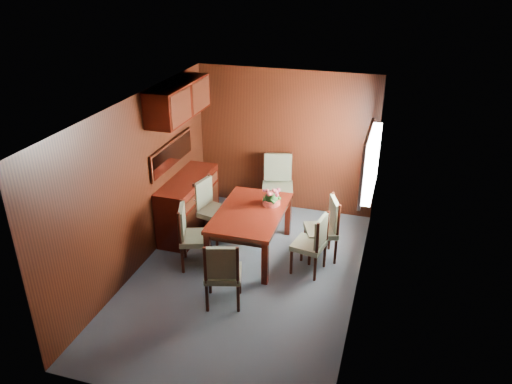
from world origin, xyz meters
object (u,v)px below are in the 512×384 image
(dining_table, at_px, (251,217))
(chair_left_near, at_px, (190,233))
(chair_right_near, at_px, (314,241))
(chair_head, at_px, (223,271))
(flower_centerpiece, at_px, (271,196))
(sideboard, at_px, (188,205))

(dining_table, xyz_separation_m, chair_left_near, (-0.71, -0.55, -0.08))
(dining_table, height_order, chair_right_near, chair_right_near)
(chair_head, xyz_separation_m, flower_centerpiece, (0.19, 1.57, 0.31))
(dining_table, xyz_separation_m, chair_right_near, (0.97, -0.22, -0.10))
(chair_left_near, xyz_separation_m, flower_centerpiece, (0.93, 0.84, 0.31))
(dining_table, height_order, chair_head, chair_head)
(chair_right_near, bearing_deg, sideboard, 85.30)
(dining_table, relative_size, chair_right_near, 1.68)
(sideboard, height_order, chair_right_near, sideboard)
(chair_left_near, distance_m, chair_right_near, 1.71)
(chair_left_near, bearing_deg, chair_right_near, 81.47)
(chair_right_near, bearing_deg, dining_table, 87.97)
(sideboard, distance_m, chair_left_near, 1.02)
(dining_table, bearing_deg, chair_right_near, -13.62)
(dining_table, bearing_deg, sideboard, 161.50)
(chair_head, distance_m, flower_centerpiece, 1.61)
(chair_right_near, relative_size, flower_centerpiece, 3.21)
(chair_left_near, bearing_deg, chair_head, 25.98)
(chair_head, bearing_deg, dining_table, 75.97)
(chair_right_near, height_order, flower_centerpiece, flower_centerpiece)
(sideboard, bearing_deg, flower_centerpiece, -3.17)
(sideboard, xyz_separation_m, chair_right_near, (2.12, -0.59, 0.05))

